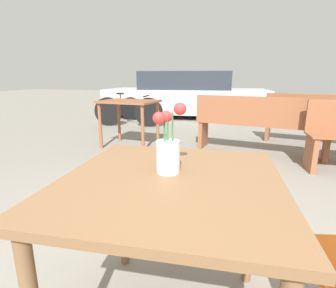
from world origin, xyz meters
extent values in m
cube|color=brown|center=(0.00, 0.00, 0.72)|extent=(0.92, 0.95, 0.03)
cylinder|color=brown|center=(-0.40, 0.34, 0.35)|extent=(0.05, 0.05, 0.70)
cylinder|color=brown|center=(0.32, 0.41, 0.35)|extent=(0.05, 0.05, 0.70)
cylinder|color=silver|center=(-0.03, 0.05, 0.80)|extent=(0.10, 0.10, 0.13)
cylinder|color=silver|center=(-0.03, 0.05, 0.77)|extent=(0.08, 0.08, 0.07)
cylinder|color=#337038|center=(-0.01, 0.06, 0.86)|extent=(0.01, 0.01, 0.23)
sphere|color=red|center=(0.02, 0.06, 0.99)|extent=(0.05, 0.05, 0.05)
cylinder|color=#337038|center=(-0.03, 0.06, 0.84)|extent=(0.01, 0.01, 0.20)
sphere|color=red|center=(-0.05, 0.09, 0.95)|extent=(0.05, 0.05, 0.05)
cylinder|color=#337038|center=(-0.04, 0.04, 0.84)|extent=(0.01, 0.01, 0.20)
sphere|color=red|center=(-0.05, 0.01, 0.96)|extent=(0.05, 0.05, 0.05)
cylinder|color=orange|center=(0.52, 0.20, 0.21)|extent=(0.03, 0.03, 0.42)
cube|color=brown|center=(1.00, 2.51, 0.21)|extent=(0.09, 0.33, 0.43)
cube|color=brown|center=(0.41, 3.11, 0.44)|extent=(1.88, 0.62, 0.02)
cube|color=brown|center=(0.39, 2.95, 0.65)|extent=(1.84, 0.30, 0.40)
cube|color=brown|center=(-0.44, 3.24, 0.21)|extent=(0.11, 0.33, 0.43)
cube|color=brown|center=(1.27, 2.99, 0.21)|extent=(0.11, 0.33, 0.43)
cube|color=brown|center=(1.37, 3.97, 0.44)|extent=(1.73, 0.62, 0.02)
cube|color=brown|center=(1.34, 3.82, 0.65)|extent=(1.68, 0.30, 0.40)
cube|color=brown|center=(0.59, 4.09, 0.21)|extent=(0.11, 0.33, 0.43)
cube|color=brown|center=(-1.59, 2.91, 0.74)|extent=(0.92, 0.73, 0.03)
cylinder|color=brown|center=(-1.99, 2.66, 0.36)|extent=(0.05, 0.05, 0.72)
cylinder|color=brown|center=(-1.24, 2.61, 0.36)|extent=(0.05, 0.05, 0.72)
cylinder|color=brown|center=(-1.95, 3.21, 0.36)|extent=(0.05, 0.05, 0.72)
cylinder|color=brown|center=(-1.20, 3.16, 0.36)|extent=(0.05, 0.05, 0.72)
cylinder|color=black|center=(-2.92, 4.50, 0.33)|extent=(0.66, 0.14, 0.67)
cylinder|color=black|center=(-1.96, 4.65, 0.33)|extent=(0.66, 0.14, 0.67)
cube|color=black|center=(-2.44, 4.58, 0.55)|extent=(0.86, 0.17, 0.03)
cylinder|color=black|center=(-2.61, 4.55, 0.65)|extent=(0.02, 0.02, 0.20)
cube|color=black|center=(-2.61, 4.55, 0.75)|extent=(0.17, 0.08, 0.04)
cube|color=black|center=(-2.01, 4.65, 0.70)|extent=(0.11, 0.44, 0.02)
cube|color=silver|center=(-1.55, 6.54, 0.46)|extent=(4.64, 2.29, 0.64)
cube|color=#2D333D|center=(-1.55, 6.54, 1.03)|extent=(2.63, 1.90, 0.48)
cylinder|color=black|center=(-0.28, 7.53, 0.30)|extent=(0.62, 0.25, 0.60)
cylinder|color=black|center=(-0.07, 5.89, 0.30)|extent=(0.62, 0.25, 0.60)
cylinder|color=black|center=(-3.03, 7.18, 0.30)|extent=(0.62, 0.25, 0.60)
cylinder|color=black|center=(-2.82, 5.54, 0.30)|extent=(0.62, 0.25, 0.60)
camera|label=1|loc=(0.28, -0.90, 1.11)|focal=28.00mm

